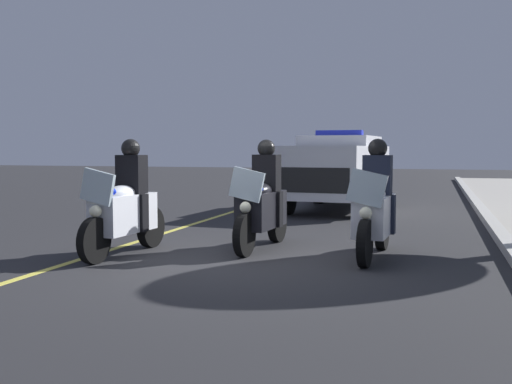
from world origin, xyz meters
TOP-DOWN VIEW (x-y plane):
  - ground_plane at (0.00, 0.00)m, footprint 80.00×80.00m
  - lane_stripe_center at (0.00, -2.15)m, footprint 48.00×0.12m
  - police_motorcycle_lead_left at (-0.04, -1.72)m, footprint 2.14×0.61m
  - police_motorcycle_lead_right at (-1.14, 0.08)m, footprint 2.14×0.61m
  - police_motorcycle_trailing at (-0.86, 1.85)m, footprint 2.14×0.61m
  - police_suv at (-7.57, 0.28)m, footprint 5.02×2.34m

SIDE VIEW (x-z plane):
  - ground_plane at x=0.00m, z-range 0.00..0.00m
  - lane_stripe_center at x=0.00m, z-range 0.00..0.01m
  - police_motorcycle_lead_left at x=-0.04m, z-range -0.16..1.56m
  - police_motorcycle_lead_right at x=-1.14m, z-range -0.16..1.56m
  - police_motorcycle_trailing at x=-0.86m, z-range -0.16..1.56m
  - police_suv at x=-7.57m, z-range 0.04..2.09m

